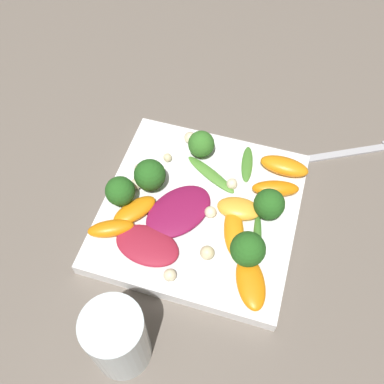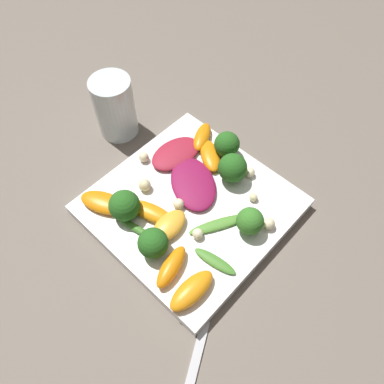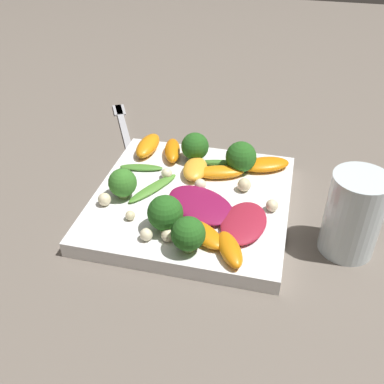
# 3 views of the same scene
# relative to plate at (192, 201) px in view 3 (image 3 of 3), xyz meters

# --- Properties ---
(ground_plane) EXTENTS (2.40, 2.40, 0.00)m
(ground_plane) POSITION_rel_plate_xyz_m (0.00, 0.00, -0.01)
(ground_plane) COLOR #6B6056
(plate) EXTENTS (0.25, 0.25, 0.02)m
(plate) POSITION_rel_plate_xyz_m (0.00, 0.00, 0.00)
(plate) COLOR white
(plate) RESTS_ON ground_plane
(drinking_glass) EXTENTS (0.06, 0.06, 0.10)m
(drinking_glass) POSITION_rel_plate_xyz_m (0.03, 0.20, 0.04)
(drinking_glass) COLOR silver
(drinking_glass) RESTS_ON ground_plane
(fork) EXTENTS (0.17, 0.10, 0.01)m
(fork) POSITION_rel_plate_xyz_m (-0.21, -0.18, -0.01)
(fork) COLOR #B2B2B7
(fork) RESTS_ON ground_plane
(radicchio_leaf_0) EXTENTS (0.10, 0.12, 0.01)m
(radicchio_leaf_0) POSITION_rel_plate_xyz_m (0.02, 0.02, 0.02)
(radicchio_leaf_0) COLOR maroon
(radicchio_leaf_0) RESTS_ON plate
(radicchio_leaf_1) EXTENTS (0.09, 0.06, 0.01)m
(radicchio_leaf_1) POSITION_rel_plate_xyz_m (0.05, 0.08, 0.02)
(radicchio_leaf_1) COLOR maroon
(radicchio_leaf_1) RESTS_ON plate
(orange_segment_0) EXTENTS (0.06, 0.08, 0.01)m
(orange_segment_0) POSITION_rel_plate_xyz_m (-0.09, 0.09, 0.02)
(orange_segment_0) COLOR orange
(orange_segment_0) RESTS_ON plate
(orange_segment_1) EXTENTS (0.06, 0.05, 0.02)m
(orange_segment_1) POSITION_rel_plate_xyz_m (0.10, 0.07, 0.02)
(orange_segment_1) COLOR orange
(orange_segment_1) RESTS_ON plate
(orange_segment_2) EXTENTS (0.06, 0.04, 0.02)m
(orange_segment_2) POSITION_rel_plate_xyz_m (-0.05, -0.01, 0.02)
(orange_segment_2) COLOR #FCAD33
(orange_segment_2) RESTS_ON plate
(orange_segment_3) EXTENTS (0.04, 0.07, 0.02)m
(orange_segment_3) POSITION_rel_plate_xyz_m (-0.05, 0.03, 0.02)
(orange_segment_3) COLOR orange
(orange_segment_3) RESTS_ON plate
(orange_segment_4) EXTENTS (0.07, 0.03, 0.02)m
(orange_segment_4) POSITION_rel_plate_xyz_m (-0.09, -0.09, 0.02)
(orange_segment_4) COLOR orange
(orange_segment_4) RESTS_ON plate
(orange_segment_5) EXTENTS (0.06, 0.07, 0.01)m
(orange_segment_5) POSITION_rel_plate_xyz_m (0.08, 0.03, 0.02)
(orange_segment_5) COLOR orange
(orange_segment_5) RESTS_ON plate
(orange_segment_6) EXTENTS (0.07, 0.04, 0.02)m
(orange_segment_6) POSITION_rel_plate_xyz_m (-0.09, -0.05, 0.02)
(orange_segment_6) COLOR orange
(orange_segment_6) RESTS_ON plate
(broccoli_floret_0) EXTENTS (0.04, 0.04, 0.05)m
(broccoli_floret_0) POSITION_rel_plate_xyz_m (0.07, -0.01, 0.03)
(broccoli_floret_0) COLOR #84AD5B
(broccoli_floret_0) RESTS_ON plate
(broccoli_floret_1) EXTENTS (0.04, 0.04, 0.04)m
(broccoli_floret_1) POSITION_rel_plate_xyz_m (0.10, 0.02, 0.03)
(broccoli_floret_1) COLOR #7A9E51
(broccoli_floret_1) RESTS_ON plate
(broccoli_floret_2) EXTENTS (0.04, 0.04, 0.04)m
(broccoli_floret_2) POSITION_rel_plate_xyz_m (-0.07, 0.05, 0.03)
(broccoli_floret_2) COLOR #7A9E51
(broccoli_floret_2) RESTS_ON plate
(broccoli_floret_3) EXTENTS (0.04, 0.04, 0.04)m
(broccoli_floret_3) POSITION_rel_plate_xyz_m (-0.09, -0.02, 0.03)
(broccoli_floret_3) COLOR #84AD5B
(broccoli_floret_3) RESTS_ON plate
(broccoli_floret_4) EXTENTS (0.04, 0.04, 0.04)m
(broccoli_floret_4) POSITION_rel_plate_xyz_m (0.02, -0.09, 0.03)
(broccoli_floret_4) COLOR #7A9E51
(broccoli_floret_4) RESTS_ON plate
(arugula_sprig_0) EXTENTS (0.03, 0.06, 0.01)m
(arugula_sprig_0) POSITION_rel_plate_xyz_m (-0.04, -0.09, 0.01)
(arugula_sprig_0) COLOR #47842D
(arugula_sprig_0) RESTS_ON plate
(arugula_sprig_1) EXTENTS (0.02, 0.07, 0.01)m
(arugula_sprig_1) POSITION_rel_plate_xyz_m (-0.08, 0.02, 0.01)
(arugula_sprig_1) COLOR #3D7528
(arugula_sprig_1) RESTS_ON plate
(arugula_sprig_2) EXTENTS (0.08, 0.06, 0.01)m
(arugula_sprig_2) POSITION_rel_plate_xyz_m (0.00, -0.05, 0.01)
(arugula_sprig_2) COLOR #518E33
(arugula_sprig_2) RESTS_ON plate
(macadamia_nut_0) EXTENTS (0.02, 0.02, 0.02)m
(macadamia_nut_0) POSITION_rel_plate_xyz_m (0.01, 0.11, 0.02)
(macadamia_nut_0) COLOR beige
(macadamia_nut_0) RESTS_ON plate
(macadamia_nut_1) EXTENTS (0.02, 0.02, 0.02)m
(macadamia_nut_1) POSITION_rel_plate_xyz_m (0.10, -0.03, 0.02)
(macadamia_nut_1) COLOR beige
(macadamia_nut_1) RESTS_ON plate
(macadamia_nut_2) EXTENTS (0.02, 0.02, 0.02)m
(macadamia_nut_2) POSITION_rel_plate_xyz_m (0.09, -0.01, 0.02)
(macadamia_nut_2) COLOR beige
(macadamia_nut_2) RESTS_ON plate
(macadamia_nut_3) EXTENTS (0.02, 0.02, 0.02)m
(macadamia_nut_3) POSITION_rel_plate_xyz_m (-0.03, 0.07, 0.02)
(macadamia_nut_3) COLOR beige
(macadamia_nut_3) RESTS_ON plate
(macadamia_nut_4) EXTENTS (0.01, 0.01, 0.01)m
(macadamia_nut_4) POSITION_rel_plate_xyz_m (0.07, -0.06, 0.02)
(macadamia_nut_4) COLOR beige
(macadamia_nut_4) RESTS_ON plate
(macadamia_nut_5) EXTENTS (0.02, 0.02, 0.02)m
(macadamia_nut_5) POSITION_rel_plate_xyz_m (-0.02, 0.01, 0.02)
(macadamia_nut_5) COLOR beige
(macadamia_nut_5) RESTS_ON plate
(macadamia_nut_6) EXTENTS (0.02, 0.02, 0.02)m
(macadamia_nut_6) POSITION_rel_plate_xyz_m (0.05, -0.10, 0.02)
(macadamia_nut_6) COLOR beige
(macadamia_nut_6) RESTS_ON plate
(macadamia_nut_7) EXTENTS (0.02, 0.02, 0.02)m
(macadamia_nut_7) POSITION_rel_plate_xyz_m (-0.03, -0.04, 0.02)
(macadamia_nut_7) COLOR beige
(macadamia_nut_7) RESTS_ON plate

